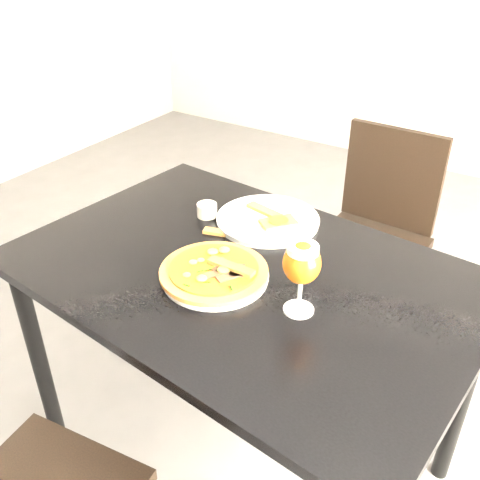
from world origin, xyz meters
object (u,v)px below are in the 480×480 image
Objects in this scene: chair_far at (374,232)px; pizza at (214,271)px; dining_table at (243,296)px; beer_glass at (302,264)px.

chair_far is 3.13× the size of pizza.
dining_table is 0.14m from pizza.
beer_glass reaches higher than dining_table.
dining_table is 0.31m from beer_glass.
chair_far is (0.08, 0.83, -0.18)m from dining_table.
beer_glass is at bearing -80.48° from chair_far.
beer_glass is (0.24, 0.00, 0.11)m from pizza.
chair_far is at bearing 90.03° from dining_table.
beer_glass reaches higher than pizza.
dining_table is at bearing 64.07° from pizza.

